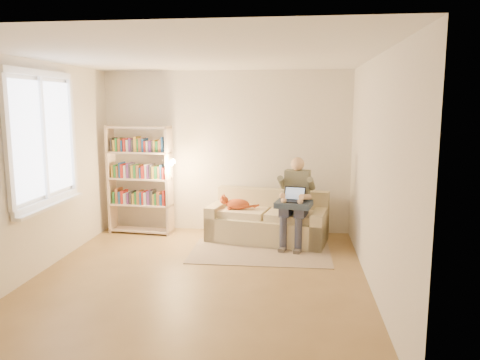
# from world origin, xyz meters

# --- Properties ---
(floor) EXTENTS (4.50, 4.50, 0.00)m
(floor) POSITION_xyz_m (0.00, 0.00, 0.00)
(floor) COLOR olive
(floor) RESTS_ON ground
(ceiling) EXTENTS (4.00, 4.50, 0.02)m
(ceiling) POSITION_xyz_m (0.00, 0.00, 2.60)
(ceiling) COLOR white
(ceiling) RESTS_ON wall_back
(wall_left) EXTENTS (0.02, 4.50, 2.60)m
(wall_left) POSITION_xyz_m (-2.00, 0.00, 1.30)
(wall_left) COLOR silver
(wall_left) RESTS_ON floor
(wall_right) EXTENTS (0.02, 4.50, 2.60)m
(wall_right) POSITION_xyz_m (2.00, 0.00, 1.30)
(wall_right) COLOR silver
(wall_right) RESTS_ON floor
(wall_back) EXTENTS (4.00, 0.02, 2.60)m
(wall_back) POSITION_xyz_m (0.00, 2.25, 1.30)
(wall_back) COLOR silver
(wall_back) RESTS_ON floor
(wall_front) EXTENTS (4.00, 0.02, 2.60)m
(wall_front) POSITION_xyz_m (0.00, -2.25, 1.30)
(wall_front) COLOR silver
(wall_front) RESTS_ON floor
(window) EXTENTS (0.12, 1.52, 1.69)m
(window) POSITION_xyz_m (-1.95, 0.20, 1.38)
(window) COLOR white
(window) RESTS_ON wall_left
(sofa) EXTENTS (1.89, 1.12, 0.75)m
(sofa) POSITION_xyz_m (0.72, 1.74, 0.27)
(sofa) COLOR #C3B48A
(sofa) RESTS_ON floor
(person) EXTENTS (0.46, 0.63, 1.30)m
(person) POSITION_xyz_m (1.14, 1.51, 0.73)
(person) COLOR #676955
(person) RESTS_ON sofa
(cat) EXTENTS (0.56, 0.26, 0.20)m
(cat) POSITION_xyz_m (0.28, 1.71, 0.57)
(cat) COLOR orange
(cat) RESTS_ON sofa
(blanket) EXTENTS (0.57, 0.50, 0.08)m
(blanket) POSITION_xyz_m (1.07, 1.40, 0.65)
(blanket) COLOR #293748
(blanket) RESTS_ON person
(laptop) EXTENTS (0.35, 0.32, 0.25)m
(laptop) POSITION_xyz_m (1.07, 1.41, 0.74)
(laptop) COLOR black
(laptop) RESTS_ON blanket
(bookshelf) EXTENTS (1.15, 0.42, 1.74)m
(bookshelf) POSITION_xyz_m (-1.34, 1.90, 0.96)
(bookshelf) COLOR beige
(bookshelf) RESTS_ON floor
(rug) EXTENTS (1.97, 1.18, 0.01)m
(rug) POSITION_xyz_m (0.66, 1.09, 0.01)
(rug) COLOR gray
(rug) RESTS_ON floor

